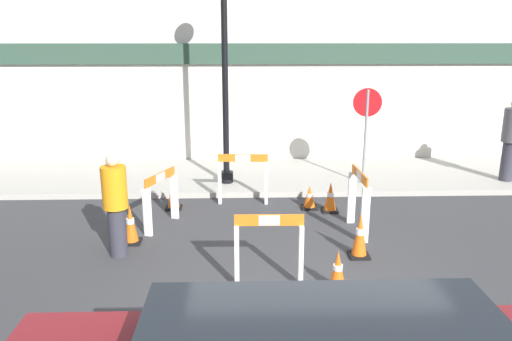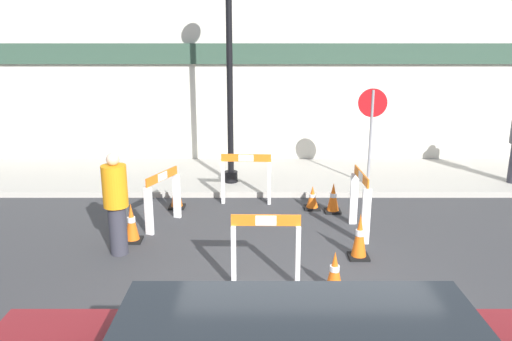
% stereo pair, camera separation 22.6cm
% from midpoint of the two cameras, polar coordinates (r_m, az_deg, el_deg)
% --- Properties ---
extents(ground_plane, '(60.00, 60.00, 0.00)m').
position_cam_midpoint_polar(ground_plane, '(6.21, 5.75, -16.24)').
color(ground_plane, '#38383A').
extents(sidewalk_slab, '(18.00, 2.90, 0.12)m').
position_cam_midpoint_polar(sidewalk_slab, '(11.68, 2.84, -0.62)').
color(sidewalk_slab, '#ADA89E').
rests_on(sidewalk_slab, ground_plane).
extents(storefront_facade, '(18.00, 0.22, 5.50)m').
position_cam_midpoint_polar(storefront_facade, '(12.77, 2.65, 13.00)').
color(storefront_facade, beige).
rests_on(storefront_facade, ground_plane).
extents(streetlamp_post, '(0.44, 0.44, 4.79)m').
position_cam_midpoint_polar(streetlamp_post, '(10.54, -2.64, 15.08)').
color(streetlamp_post, black).
rests_on(streetlamp_post, sidewalk_slab).
extents(stop_sign, '(0.59, 0.13, 2.06)m').
position_cam_midpoint_polar(stop_sign, '(10.82, 13.48, 5.55)').
color(stop_sign, gray).
rests_on(stop_sign, sidewalk_slab).
extents(barricade_0, '(0.90, 0.15, 1.01)m').
position_cam_midpoint_polar(barricade_0, '(6.59, 1.95, -8.81)').
color(barricade_0, white).
rests_on(barricade_0, ground_plane).
extents(barricade_1, '(0.16, 0.94, 1.08)m').
position_cam_midpoint_polar(barricade_1, '(8.50, 12.38, -3.30)').
color(barricade_1, white).
rests_on(barricade_1, ground_plane).
extents(barricade_2, '(0.98, 0.18, 1.01)m').
position_cam_midpoint_polar(barricade_2, '(9.79, -0.65, -0.67)').
color(barricade_2, white).
rests_on(barricade_2, ground_plane).
extents(barricade_3, '(0.48, 0.92, 0.98)m').
position_cam_midpoint_polar(barricade_3, '(8.77, -10.03, -2.94)').
color(barricade_3, white).
rests_on(barricade_3, ground_plane).
extents(traffic_cone_0, '(0.30, 0.30, 0.65)m').
position_cam_midpoint_polar(traffic_cone_0, '(8.28, -13.44, -5.89)').
color(traffic_cone_0, black).
rests_on(traffic_cone_0, ground_plane).
extents(traffic_cone_1, '(0.30, 0.30, 0.56)m').
position_cam_midpoint_polar(traffic_cone_1, '(6.67, 9.78, -11.40)').
color(traffic_cone_1, black).
rests_on(traffic_cone_1, ground_plane).
extents(traffic_cone_2, '(0.30, 0.30, 0.70)m').
position_cam_midpoint_polar(traffic_cone_2, '(7.65, 12.43, -7.39)').
color(traffic_cone_2, black).
rests_on(traffic_cone_2, ground_plane).
extents(traffic_cone_3, '(0.30, 0.30, 0.58)m').
position_cam_midpoint_polar(traffic_cone_3, '(9.51, 9.32, -3.13)').
color(traffic_cone_3, black).
rests_on(traffic_cone_3, ground_plane).
extents(traffic_cone_4, '(0.30, 0.30, 0.46)m').
position_cam_midpoint_polar(traffic_cone_4, '(9.65, 6.96, -3.14)').
color(traffic_cone_4, black).
rests_on(traffic_cone_4, ground_plane).
extents(traffic_cone_5, '(0.30, 0.30, 0.64)m').
position_cam_midpoint_polar(traffic_cone_5, '(9.71, -8.60, -2.52)').
color(traffic_cone_5, black).
rests_on(traffic_cone_5, ground_plane).
extents(person_worker, '(0.46, 0.46, 1.59)m').
position_cam_midpoint_polar(person_worker, '(7.70, -15.08, -3.43)').
color(person_worker, '#33333D').
rests_on(person_worker, ground_plane).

